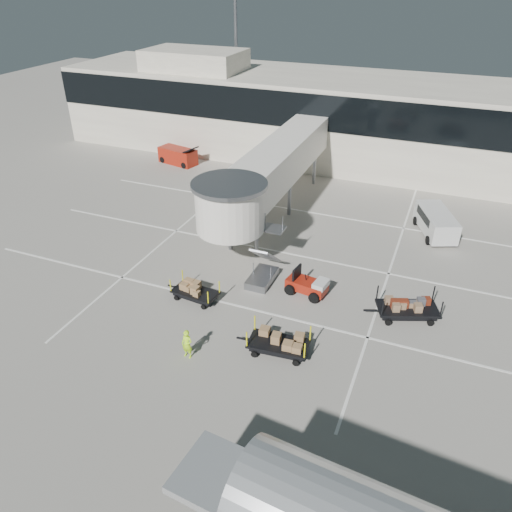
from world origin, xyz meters
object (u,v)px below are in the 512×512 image
object	(u,v)px
minivan	(435,221)
belt_loader	(178,156)
box_cart_far	(195,292)
baggage_tug	(308,285)
box_cart_near	(280,344)
ground_worker	(187,344)
suitcase_cart	(406,309)

from	to	relation	value
minivan	belt_loader	size ratio (longest dim) A/B	1.14
box_cart_far	belt_loader	world-z (taller)	belt_loader
baggage_tug	box_cart_near	xyz separation A→B (m)	(0.26, -5.78, -0.02)
box_cart_far	ground_worker	bearing A→B (deg)	-60.28
baggage_tug	box_cart_far	distance (m)	6.91
box_cart_near	box_cart_far	world-z (taller)	box_cart_near
suitcase_cart	box_cart_far	size ratio (longest dim) A/B	1.21
ground_worker	minivan	distance (m)	21.74
baggage_tug	box_cart_near	world-z (taller)	baggage_tug
baggage_tug	suitcase_cart	size ratio (longest dim) A/B	0.63
baggage_tug	ground_worker	world-z (taller)	ground_worker
suitcase_cart	baggage_tug	bearing A→B (deg)	156.74
box_cart_far	belt_loader	xyz separation A→B (m)	(-12.77, 20.30, 0.26)
suitcase_cart	minivan	xyz separation A→B (m)	(0.54, 11.37, 0.50)
suitcase_cart	box_cart_far	world-z (taller)	suitcase_cart
suitcase_cart	ground_worker	bearing A→B (deg)	-163.84
suitcase_cart	belt_loader	xyz separation A→B (m)	(-24.85, 17.35, 0.20)
suitcase_cart	minivan	bearing A→B (deg)	66.05
box_cart_far	minivan	xyz separation A→B (m)	(12.61, 14.32, 0.56)
minivan	box_cart_near	bearing A→B (deg)	-133.07
minivan	belt_loader	xyz separation A→B (m)	(-25.39, 5.98, -0.30)
suitcase_cart	belt_loader	world-z (taller)	belt_loader
box_cart_near	suitcase_cart	bearing A→B (deg)	39.27
suitcase_cart	box_cart_far	bearing A→B (deg)	172.52
minivan	ground_worker	bearing A→B (deg)	-141.92
suitcase_cart	belt_loader	bearing A→B (deg)	123.84
baggage_tug	belt_loader	world-z (taller)	belt_loader
ground_worker	baggage_tug	bearing A→B (deg)	66.89
box_cart_far	ground_worker	size ratio (longest dim) A/B	2.10
box_cart_near	belt_loader	size ratio (longest dim) A/B	0.88
box_cart_far	belt_loader	distance (m)	23.99
ground_worker	box_cart_near	bearing A→B (deg)	29.86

